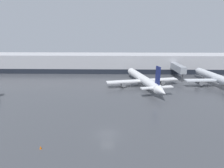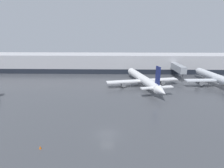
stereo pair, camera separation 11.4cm
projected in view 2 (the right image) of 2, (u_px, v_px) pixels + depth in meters
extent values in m
plane|color=#424449|center=(107.00, 134.00, 34.68)|extent=(320.00, 320.00, 0.00)
cube|color=#B2B2B7|center=(113.00, 63.00, 93.00)|extent=(160.00, 16.00, 9.00)
cube|color=#1E232D|center=(113.00, 72.00, 86.18)|extent=(156.80, 0.10, 2.40)
cube|color=#9399A0|center=(178.00, 68.00, 77.94)|extent=(2.60, 13.84, 2.80)
cylinder|color=#3F4247|center=(183.00, 78.00, 72.70)|extent=(0.44, 0.44, 3.20)
cylinder|color=silver|center=(217.00, 78.00, 65.90)|extent=(4.74, 26.28, 2.90)
cone|color=silver|center=(197.00, 70.00, 79.98)|extent=(2.97, 3.38, 2.76)
cube|color=silver|center=(218.00, 80.00, 65.43)|extent=(25.02, 4.51, 0.44)
cylinder|color=slate|center=(200.00, 82.00, 65.36)|extent=(1.81, 3.14, 1.60)
cylinder|color=#2D2D33|center=(204.00, 78.00, 74.67)|extent=(0.20, 0.20, 1.83)
cylinder|color=#2D2D33|center=(208.00, 85.00, 65.08)|extent=(0.20, 0.20, 1.83)
cylinder|color=white|center=(142.00, 79.00, 66.86)|extent=(9.17, 27.74, 3.01)
cone|color=white|center=(130.00, 71.00, 81.49)|extent=(3.53, 3.87, 2.86)
cone|color=white|center=(162.00, 92.00, 51.66)|extent=(3.65, 5.01, 2.71)
cube|color=white|center=(143.00, 81.00, 66.37)|extent=(27.69, 9.02, 0.44)
cube|color=white|center=(157.00, 87.00, 54.75)|extent=(10.64, 3.93, 0.35)
cube|color=navy|center=(158.00, 76.00, 53.74)|extent=(0.93, 2.59, 6.06)
cylinder|color=slate|center=(123.00, 84.00, 65.12)|extent=(2.32, 3.44, 1.65)
cylinder|color=slate|center=(161.00, 82.00, 68.12)|extent=(2.32, 3.44, 1.65)
cylinder|color=#2D2D33|center=(134.00, 78.00, 75.92)|extent=(0.20, 0.20, 1.37)
cylinder|color=#2D2D33|center=(132.00, 85.00, 65.26)|extent=(0.20, 0.20, 1.37)
cylinder|color=#2D2D33|center=(154.00, 84.00, 66.97)|extent=(0.20, 0.20, 1.37)
cone|color=orange|center=(40.00, 147.00, 30.25)|extent=(0.38, 0.38, 0.61)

